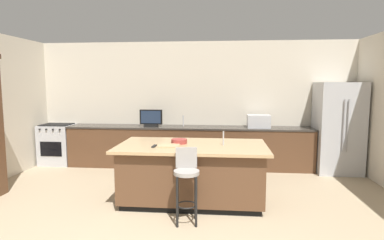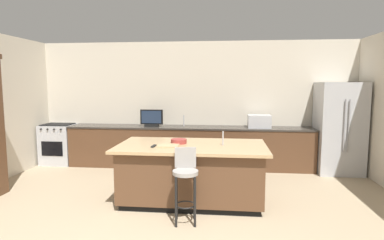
{
  "view_description": "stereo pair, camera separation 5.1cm",
  "coord_description": "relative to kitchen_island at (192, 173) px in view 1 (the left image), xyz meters",
  "views": [
    {
      "loc": [
        0.65,
        -2.62,
        1.86
      ],
      "look_at": [
        0.11,
        2.97,
        1.21
      ],
      "focal_mm": 29.73,
      "sensor_mm": 36.0,
      "label": 1
    },
    {
      "loc": [
        0.7,
        -2.61,
        1.86
      ],
      "look_at": [
        0.11,
        2.97,
        1.21
      ],
      "focal_mm": 29.73,
      "sensor_mm": 36.0,
      "label": 2
    }
  ],
  "objects": [
    {
      "name": "bar_stool_center",
      "position": [
        -0.0,
        -0.76,
        0.14
      ],
      "size": [
        0.34,
        0.35,
        1.0
      ],
      "rotation": [
        0.0,
        0.0,
        0.12
      ],
      "color": "gray",
      "rests_on": "ground_plane"
    },
    {
      "name": "range_oven",
      "position": [
        -3.32,
        2.06,
        -0.0
      ],
      "size": [
        0.71,
        0.63,
        0.93
      ],
      "color": "#B7BABF",
      "rests_on": "ground_plane"
    },
    {
      "name": "counter_back",
      "position": [
        -0.28,
        2.06,
        -0.01
      ],
      "size": [
        5.37,
        0.62,
        0.91
      ],
      "color": "brown",
      "rests_on": "ground_plane"
    },
    {
      "name": "tv_remote",
      "position": [
        -0.56,
        -0.21,
        0.46
      ],
      "size": [
        0.05,
        0.17,
        0.02
      ],
      "primitive_type": "cube",
      "rotation": [
        0.0,
        0.0,
        -0.05
      ],
      "color": "black",
      "rests_on": "kitchen_island"
    },
    {
      "name": "sink_faucet_island",
      "position": [
        0.48,
        -0.0,
        0.56
      ],
      "size": [
        0.02,
        0.02,
        0.22
      ],
      "primitive_type": "cylinder",
      "color": "#B2B2B7",
      "rests_on": "kitchen_island"
    },
    {
      "name": "kitchen_island",
      "position": [
        0.0,
        0.0,
        0.0
      ],
      "size": [
        2.3,
        1.25,
        0.91
      ],
      "color": "black",
      "rests_on": "ground_plane"
    },
    {
      "name": "microwave",
      "position": [
        1.24,
        2.06,
        0.58
      ],
      "size": [
        0.48,
        0.36,
        0.27
      ],
      "primitive_type": "cube",
      "color": "#B7BABF",
      "rests_on": "counter_back"
    },
    {
      "name": "sink_faucet_back",
      "position": [
        -0.41,
        2.16,
        0.56
      ],
      "size": [
        0.02,
        0.02,
        0.24
      ],
      "primitive_type": "cylinder",
      "color": "#B2B2B7",
      "rests_on": "counter_back"
    },
    {
      "name": "wall_back",
      "position": [
        -0.19,
        2.44,
        0.93
      ],
      "size": [
        7.59,
        0.12,
        2.79
      ],
      "primitive_type": "cube",
      "color": "beige",
      "rests_on": "ground_plane"
    },
    {
      "name": "tv_monitor",
      "position": [
        -1.11,
        2.01,
        0.62
      ],
      "size": [
        0.5,
        0.16,
        0.38
      ],
      "color": "black",
      "rests_on": "counter_back"
    },
    {
      "name": "refrigerator",
      "position": [
        2.86,
        1.97,
        0.48
      ],
      "size": [
        0.88,
        0.82,
        1.88
      ],
      "color": "#B7BABF",
      "rests_on": "ground_plane"
    },
    {
      "name": "cutting_board",
      "position": [
        -0.34,
        -0.15,
        0.45
      ],
      "size": [
        0.32,
        0.28,
        0.02
      ],
      "primitive_type": "cube",
      "rotation": [
        0.0,
        0.0,
        0.03
      ],
      "color": "tan",
      "rests_on": "kitchen_island"
    },
    {
      "name": "fruit_bowl",
      "position": [
        -0.22,
        0.09,
        0.48
      ],
      "size": [
        0.25,
        0.25,
        0.07
      ],
      "primitive_type": "cylinder",
      "color": "#993833",
      "rests_on": "kitchen_island"
    }
  ]
}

